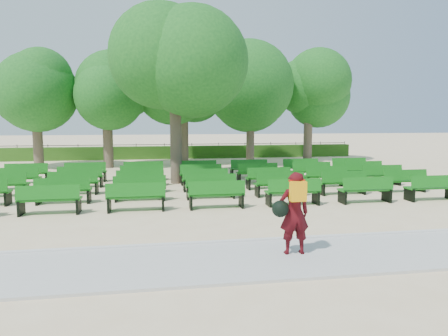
% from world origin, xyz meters
% --- Properties ---
extents(ground, '(120.00, 120.00, 0.00)m').
position_xyz_m(ground, '(0.00, 0.00, 0.00)').
color(ground, beige).
extents(paving, '(30.00, 2.20, 0.06)m').
position_xyz_m(paving, '(0.00, -7.40, 0.03)').
color(paving, '#BABBB5').
rests_on(paving, ground).
extents(curb, '(30.00, 0.12, 0.10)m').
position_xyz_m(curb, '(0.00, -6.25, 0.05)').
color(curb, silver).
rests_on(curb, ground).
extents(hedge, '(26.00, 0.70, 0.90)m').
position_xyz_m(hedge, '(0.00, 14.00, 0.45)').
color(hedge, '#295616').
rests_on(hedge, ground).
extents(fence, '(26.00, 0.10, 1.02)m').
position_xyz_m(fence, '(0.00, 14.40, 0.00)').
color(fence, black).
rests_on(fence, ground).
extents(tree_line, '(21.80, 6.80, 7.04)m').
position_xyz_m(tree_line, '(0.00, 10.00, 0.00)').
color(tree_line, '#1D661E').
rests_on(tree_line, ground).
extents(bench_array, '(1.82, 0.67, 1.13)m').
position_xyz_m(bench_array, '(0.38, 0.68, 0.09)').
color(bench_array, '#126713').
rests_on(bench_array, ground).
extents(tree_among, '(4.99, 4.99, 7.11)m').
position_xyz_m(tree_among, '(-0.69, 2.77, 4.85)').
color(tree_among, brown).
rests_on(tree_among, ground).
extents(person, '(0.81, 0.49, 1.71)m').
position_xyz_m(person, '(1.23, -7.25, 0.94)').
color(person, '#3F090E').
rests_on(person, ground).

